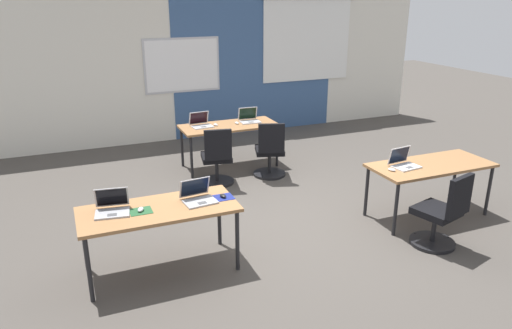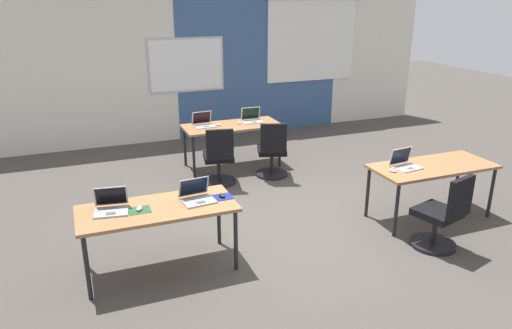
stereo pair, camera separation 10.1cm
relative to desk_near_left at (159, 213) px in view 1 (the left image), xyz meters
name	(u,v)px [view 1 (the left image)]	position (x,y,z in m)	size (l,w,h in m)	color
ground_plane	(286,219)	(1.75, 0.60, -0.66)	(24.00, 24.00, 0.00)	#47423D
back_wall_assembly	(198,67)	(1.81, 4.79, 0.75)	(10.00, 0.27, 2.80)	silver
desk_near_left	(159,213)	(0.00, 0.00, 0.00)	(1.60, 0.70, 0.72)	olive
desk_near_right	(431,168)	(3.50, 0.00, 0.00)	(1.60, 0.70, 0.72)	olive
desk_far_center	(229,128)	(1.75, 2.80, 0.00)	(1.60, 0.70, 0.72)	olive
laptop_far_left	(201,123)	(1.30, 2.89, 0.11)	(0.36, 0.33, 0.23)	#B7B7BC
mouse_far_left	(216,125)	(1.53, 2.84, 0.08)	(0.07, 0.11, 0.03)	silver
chair_far_left	(217,161)	(1.30, 2.08, -0.28)	(0.52, 0.57, 0.92)	black
laptop_near_left_inner	(198,197)	(0.43, 0.01, 0.11)	(0.36, 0.34, 0.23)	#9E9EA3
mousepad_near_left_inner	(223,197)	(0.69, 0.00, 0.06)	(0.22, 0.19, 0.00)	navy
mouse_near_left_inner	(223,196)	(0.69, 0.00, 0.08)	(0.07, 0.11, 0.03)	black
laptop_near_left_end	(112,208)	(-0.44, 0.07, 0.11)	(0.37, 0.34, 0.23)	#9E9EA3
mousepad_near_left_end	(141,211)	(-0.18, -0.01, 0.06)	(0.22, 0.19, 0.00)	#23512D
mouse_near_left_end	(141,209)	(-0.18, -0.01, 0.08)	(0.09, 0.11, 0.03)	#B2B2B7
laptop_near_right_inner	(404,163)	(3.11, 0.06, 0.11)	(0.36, 0.32, 0.23)	silver
mouse_near_right_inner	(392,170)	(2.87, -0.02, 0.08)	(0.09, 0.11, 0.03)	silver
chair_near_right_inner	(441,217)	(3.06, -0.72, -0.28)	(0.54, 0.60, 0.92)	black
laptop_far_right	(249,119)	(2.14, 2.87, 0.11)	(0.35, 0.30, 0.23)	#B7B7BC
mouse_far_right	(237,123)	(1.89, 2.82, 0.08)	(0.06, 0.10, 0.03)	silver
chair_far_right	(270,154)	(2.18, 2.08, -0.28)	(0.55, 0.61, 0.92)	black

